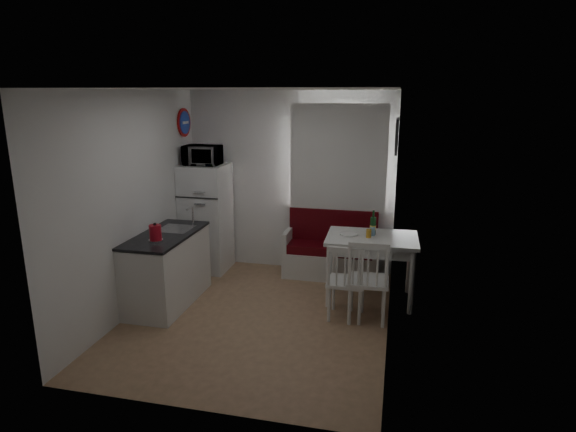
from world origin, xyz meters
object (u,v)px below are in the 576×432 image
chair_left (346,275)px  microwave (202,155)px  chair_right (368,273)px  wine_bottle (373,222)px  kitchen_counter (168,268)px  dining_table (372,244)px  bench (331,255)px  kettle (155,233)px  fridge (207,218)px

chair_left → microwave: size_ratio=0.98×
chair_right → wine_bottle: 0.86m
chair_right → kitchen_counter: bearing=177.7°
wine_bottle → chair_left: bearing=-107.5°
kitchen_counter → microwave: microwave is taller
chair_right → microwave: bearing=151.6°
kitchen_counter → chair_right: 2.45m
kitchen_counter → wine_bottle: size_ratio=4.27×
kitchen_counter → dining_table: size_ratio=1.16×
bench → chair_left: bench is taller
kettle → microwave: bearing=91.1°
microwave → wine_bottle: size_ratio=1.62×
wine_bottle → fridge: bearing=168.7°
bench → microwave: microwave is taller
chair_right → bench: bearing=111.6°
fridge → bench: bearing=3.5°
microwave → wine_bottle: bearing=-10.2°
dining_table → microwave: (-2.43, 0.54, 0.97)m
kettle → wine_bottle: wine_bottle is taller
bench → fridge: fridge is taller
bench → wine_bottle: bearing=-45.0°
kitchen_counter → microwave: (0.02, 1.19, 1.25)m
chair_left → chair_right: size_ratio=0.92×
chair_left → chair_right: 0.25m
dining_table → wine_bottle: (0.00, 0.10, 0.25)m
chair_left → fridge: bearing=151.9°
chair_right → wine_bottle: size_ratio=1.72×
chair_right → microwave: microwave is taller
bench → wine_bottle: size_ratio=4.30×
fridge → microwave: (0.00, -0.05, 0.92)m
chair_right → wine_bottle: (0.00, 0.77, 0.38)m
fridge → microwave: 0.92m
fridge → kettle: bearing=-88.9°
chair_right → fridge: 2.74m
kitchen_counter → fridge: size_ratio=0.84×
fridge → kettle: size_ratio=7.18×
chair_left → kettle: kettle is taller
dining_table → wine_bottle: 0.27m
microwave → kettle: (0.03, -1.52, -0.70)m
kitchen_counter → kettle: (0.05, -0.33, 0.55)m
kitchen_counter → chair_right: kitchen_counter is taller
kettle → fridge: bearing=91.1°
dining_table → kitchen_counter: bearing=-166.5°
kettle → kitchen_counter: bearing=98.7°
kitchen_counter → fridge: 1.29m
kitchen_counter → chair_left: kitchen_counter is taller
chair_left → microwave: microwave is taller
microwave → fridge: bearing=90.0°
kitchen_counter → wine_bottle: kitchen_counter is taller
chair_left → bench: bearing=106.2°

